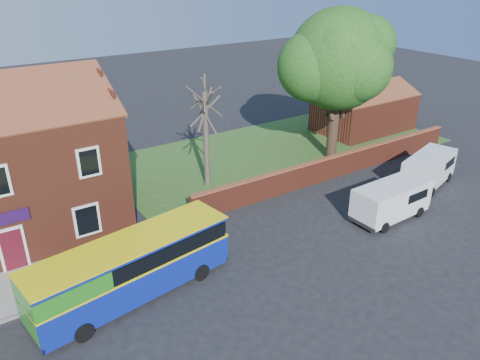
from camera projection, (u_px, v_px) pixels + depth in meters
ground at (227, 303)px, 19.96m from camera, size 120.00×120.00×0.00m
pavement at (25, 288)px, 20.79m from camera, size 18.00×3.50×0.12m
kerb at (34, 310)px, 19.46m from camera, size 18.00×0.15×0.14m
grass_strip at (280, 150)px, 36.28m from camera, size 26.00×12.00×0.04m
boundary_wall at (336, 166)px, 31.41m from camera, size 22.00×0.38×1.60m
outbuilding at (364, 112)px, 40.11m from camera, size 8.20×5.06×4.17m
bus at (126, 268)px, 19.61m from camera, size 9.14×3.60×2.72m
van_near at (391, 200)px, 26.17m from camera, size 4.77×2.08×2.08m
van_far at (429, 169)px, 30.14m from camera, size 5.04×3.10×2.06m
large_tree at (338, 62)px, 32.12m from camera, size 8.78×6.94×10.71m
bare_tree at (206, 135)px, 29.09m from camera, size 2.55×3.03×6.79m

